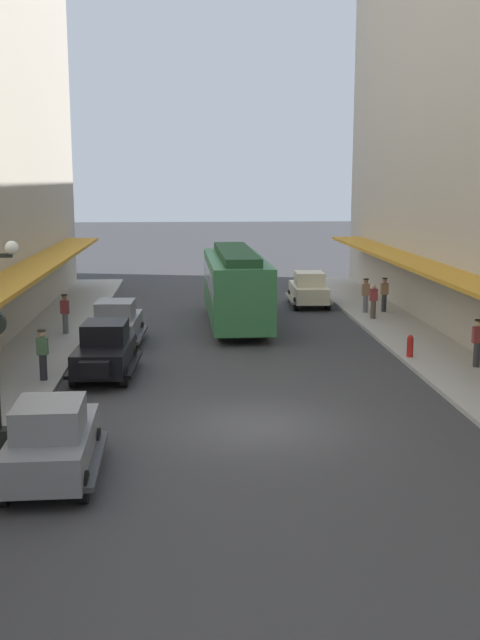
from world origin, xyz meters
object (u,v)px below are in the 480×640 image
object	(u,v)px
pedestrian_3	(65,313)
parked_car_3	(117,322)
fire_hydrant	(410,346)
pedestrian_2	(373,301)
parked_car_2	(309,288)
pedestrian_0	(43,354)
pedestrian_4	(477,343)
parked_car_0	(52,439)
parked_car_1	(105,349)
pedestrian_1	(366,295)
pedestrian_5	(384,294)
streetcar	(236,284)

from	to	relation	value
pedestrian_3	parked_car_3	bearing A→B (deg)	-38.18
fire_hydrant	pedestrian_2	world-z (taller)	pedestrian_2
parked_car_2	pedestrian_0	bearing A→B (deg)	-126.85
pedestrian_0	pedestrian_3	xyz separation A→B (m)	(-0.47, 7.67, 0.00)
fire_hydrant	pedestrian_4	size ratio (longest dim) A/B	0.49
pedestrian_0	parked_car_3	bearing A→B (deg)	72.44
parked_car_0	parked_car_3	size ratio (longest dim) A/B	0.99
parked_car_1	parked_car_3	xyz separation A→B (m)	(-0.05, 4.95, 0.00)
parked_car_1	pedestrian_1	world-z (taller)	parked_car_1
parked_car_3	pedestrian_5	bearing A→B (deg)	26.25
pedestrian_3	pedestrian_4	xyz separation A→B (m)	(15.21, -6.91, 0.00)
parked_car_0	pedestrian_1	size ratio (longest dim) A/B	2.57
parked_car_1	pedestrian_0	xyz separation A→B (m)	(-1.90, -0.89, 0.07)
pedestrian_0	pedestrian_5	distance (m)	18.75
pedestrian_1	pedestrian_2	distance (m)	1.66
parked_car_3	pedestrian_3	size ratio (longest dim) A/B	2.58
parked_car_0	pedestrian_1	bearing A→B (deg)	59.50
parked_car_1	pedestrian_5	size ratio (longest dim) A/B	2.58
pedestrian_2	pedestrian_0	bearing A→B (deg)	-142.77
parked_car_2	pedestrian_2	distance (m)	5.14
parked_car_2	streetcar	size ratio (longest dim) A/B	0.45
parked_car_1	streetcar	distance (m)	10.28
pedestrian_3	pedestrian_5	world-z (taller)	same
parked_car_2	fire_hydrant	distance (m)	12.48
streetcar	parked_car_3	bearing A→B (deg)	-141.84
pedestrian_0	pedestrian_4	xyz separation A→B (m)	(14.74, 0.76, 0.00)
parked_car_2	pedestrian_0	size ratio (longest dim) A/B	2.57
pedestrian_0	pedestrian_5	xyz separation A→B (m)	(14.38, 12.02, 0.00)
parked_car_0	parked_car_1	distance (m)	8.98
streetcar	fire_hydrant	bearing A→B (deg)	-51.20
parked_car_1	streetcar	world-z (taller)	streetcar
pedestrian_0	pedestrian_2	bearing A→B (deg)	37.23
pedestrian_0	pedestrian_5	size ratio (longest dim) A/B	1.00
parked_car_3	fire_hydrant	bearing A→B (deg)	-17.33
pedestrian_0	pedestrian_4	bearing A→B (deg)	2.94
fire_hydrant	pedestrian_2	xyz separation A→B (m)	(0.52, 7.76, 0.43)
parked_car_2	pedestrian_2	size ratio (longest dim) A/B	2.62
pedestrian_4	parked_car_3	bearing A→B (deg)	158.46
parked_car_0	pedestrian_0	distance (m)	8.25
parked_car_0	streetcar	size ratio (longest dim) A/B	0.44
parked_car_1	pedestrian_0	distance (m)	2.10
streetcar	pedestrian_5	xyz separation A→B (m)	(7.48, 2.21, -0.89)
pedestrian_3	pedestrian_5	bearing A→B (deg)	16.34
fire_hydrant	pedestrian_4	bearing A→B (deg)	-41.34
parked_car_0	parked_car_1	bearing A→B (deg)	88.58
parked_car_3	pedestrian_2	distance (m)	12.32
fire_hydrant	pedestrian_4	xyz separation A→B (m)	(1.88, -1.65, 0.45)
parked_car_0	pedestrian_0	world-z (taller)	parked_car_0
pedestrian_2	pedestrian_3	distance (m)	14.08
pedestrian_2	pedestrian_5	distance (m)	2.10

